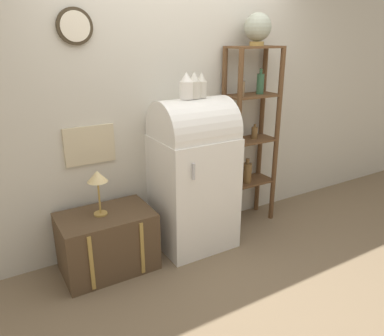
% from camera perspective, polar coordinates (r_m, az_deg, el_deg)
% --- Properties ---
extents(ground_plane, '(12.00, 12.00, 0.00)m').
position_cam_1_polar(ground_plane, '(3.55, 2.36, -12.99)').
color(ground_plane, '#7A664C').
extents(wall_back, '(7.00, 0.09, 2.70)m').
position_cam_1_polar(wall_back, '(3.53, -2.57, 10.41)').
color(wall_back, beige).
rests_on(wall_back, ground_plane).
extents(refrigerator, '(0.68, 0.62, 1.41)m').
position_cam_1_polar(refrigerator, '(3.42, 0.21, -0.68)').
color(refrigerator, white).
rests_on(refrigerator, ground_plane).
extents(suitcase_trunk, '(0.77, 0.51, 0.52)m').
position_cam_1_polar(suitcase_trunk, '(3.32, -12.78, -10.87)').
color(suitcase_trunk, brown).
rests_on(suitcase_trunk, ground_plane).
extents(shelf_unit, '(0.55, 0.30, 1.82)m').
position_cam_1_polar(shelf_unit, '(3.86, 8.85, 5.43)').
color(shelf_unit, brown).
rests_on(shelf_unit, ground_plane).
extents(globe, '(0.25, 0.25, 0.29)m').
position_cam_1_polar(globe, '(3.75, 9.97, 20.31)').
color(globe, '#AD8942').
rests_on(globe, shelf_unit).
extents(vase_left, '(0.11, 0.11, 0.22)m').
position_cam_1_polar(vase_left, '(3.19, -0.85, 12.31)').
color(vase_left, white).
rests_on(vase_left, refrigerator).
extents(vase_center, '(0.10, 0.10, 0.22)m').
position_cam_1_polar(vase_center, '(3.23, 0.33, 12.39)').
color(vase_center, beige).
rests_on(vase_center, refrigerator).
extents(vase_right, '(0.09, 0.09, 0.21)m').
position_cam_1_polar(vase_right, '(3.26, 1.44, 12.41)').
color(vase_right, beige).
rests_on(vase_right, refrigerator).
extents(desk_lamp, '(0.16, 0.16, 0.38)m').
position_cam_1_polar(desk_lamp, '(3.07, -14.19, -1.72)').
color(desk_lamp, '#AD8942').
rests_on(desk_lamp, suitcase_trunk).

